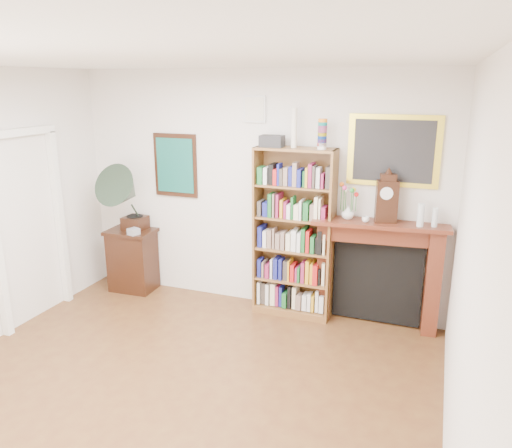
{
  "coord_description": "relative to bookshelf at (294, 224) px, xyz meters",
  "views": [
    {
      "loc": [
        2.04,
        -2.9,
        2.65
      ],
      "look_at": [
        0.35,
        1.6,
        1.27
      ],
      "focal_mm": 35.0,
      "sensor_mm": 36.0,
      "label": 1
    }
  ],
  "objects": [
    {
      "name": "room",
      "position": [
        -0.53,
        -2.32,
        0.3
      ],
      "size": [
        4.51,
        5.01,
        2.81
      ],
      "color": "#522C18",
      "rests_on": "ground"
    },
    {
      "name": "door_casing",
      "position": [
        -2.74,
        -1.12,
        0.17
      ],
      "size": [
        0.08,
        1.02,
        2.17
      ],
      "color": "white",
      "rests_on": "left_wall"
    },
    {
      "name": "teal_poster",
      "position": [
        -1.58,
        0.16,
        0.56
      ],
      "size": [
        0.58,
        0.04,
        0.78
      ],
      "color": "black",
      "rests_on": "back_wall"
    },
    {
      "name": "small_picture",
      "position": [
        -0.53,
        0.16,
        1.26
      ],
      "size": [
        0.26,
        0.04,
        0.3
      ],
      "color": "white",
      "rests_on": "back_wall"
    },
    {
      "name": "gilt_painting",
      "position": [
        1.02,
        0.16,
        0.86
      ],
      "size": [
        0.95,
        0.04,
        0.75
      ],
      "color": "gold",
      "rests_on": "back_wall"
    },
    {
      "name": "bookshelf",
      "position": [
        0.0,
        0.0,
        0.0
      ],
      "size": [
        0.9,
        0.32,
        2.25
      ],
      "rotation": [
        0.0,
        0.0,
        -0.0
      ],
      "color": "brown",
      "rests_on": "floor"
    },
    {
      "name": "side_cabinet",
      "position": [
        -2.16,
        -0.06,
        -0.69
      ],
      "size": [
        0.62,
        0.46,
        0.81
      ],
      "primitive_type": "cube",
      "rotation": [
        0.0,
        0.0,
        0.05
      ],
      "color": "black",
      "rests_on": "floor"
    },
    {
      "name": "fireplace",
      "position": [
        0.95,
        0.08,
        -0.38
      ],
      "size": [
        1.46,
        0.48,
        1.21
      ],
      "rotation": [
        0.0,
        0.0,
        0.1
      ],
      "color": "#552213",
      "rests_on": "floor"
    },
    {
      "name": "gramophone",
      "position": [
        -2.13,
        -0.14,
        0.22
      ],
      "size": [
        0.56,
        0.69,
        0.89
      ],
      "rotation": [
        0.0,
        0.0,
        -0.03
      ],
      "color": "black",
      "rests_on": "side_cabinet"
    },
    {
      "name": "cd_stack",
      "position": [
        -2.01,
        -0.21,
        -0.24
      ],
      "size": [
        0.15,
        0.15,
        0.08
      ],
      "primitive_type": "cube",
      "rotation": [
        0.0,
        0.0,
        -0.35
      ],
      "color": "#ACACB8",
      "rests_on": "side_cabinet"
    },
    {
      "name": "mantel_clock",
      "position": [
        1.0,
        0.03,
        0.37
      ],
      "size": [
        0.25,
        0.17,
        0.52
      ],
      "rotation": [
        0.0,
        0.0,
        0.25
      ],
      "color": "black",
      "rests_on": "fireplace"
    },
    {
      "name": "flower_vase",
      "position": [
        0.6,
        0.02,
        0.19
      ],
      "size": [
        0.17,
        0.17,
        0.15
      ],
      "primitive_type": "imported",
      "rotation": [
        0.0,
        0.0,
        0.27
      ],
      "color": "silver",
      "rests_on": "fireplace"
    },
    {
      "name": "teacup",
      "position": [
        0.8,
        -0.05,
        0.15
      ],
      "size": [
        0.1,
        0.1,
        0.06
      ],
      "primitive_type": "imported",
      "rotation": [
        0.0,
        0.0,
        0.31
      ],
      "color": "white",
      "rests_on": "fireplace"
    },
    {
      "name": "bottle_left",
      "position": [
        1.35,
        -0.01,
        0.24
      ],
      "size": [
        0.07,
        0.07,
        0.24
      ],
      "primitive_type": "cylinder",
      "color": "silver",
      "rests_on": "fireplace"
    },
    {
      "name": "bottle_right",
      "position": [
        1.49,
        0.03,
        0.22
      ],
      "size": [
        0.06,
        0.06,
        0.2
      ],
      "primitive_type": "cylinder",
      "color": "silver",
      "rests_on": "fireplace"
    }
  ]
}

